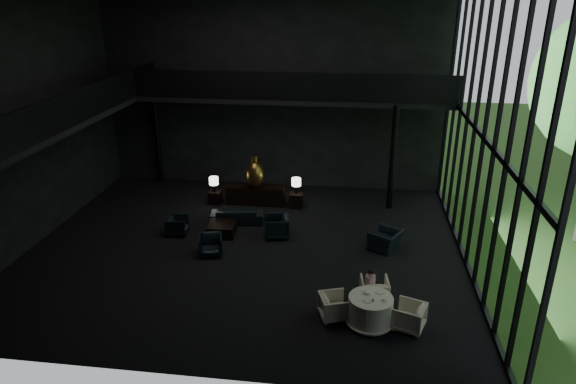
# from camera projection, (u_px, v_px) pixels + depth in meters

# --- Properties ---
(floor) EXTENTS (14.00, 12.00, 0.02)m
(floor) POSITION_uv_depth(u_px,v_px,m) (246.00, 248.00, 16.76)
(floor) COLOR black
(floor) RESTS_ON ground
(wall_back) EXTENTS (14.00, 0.04, 8.00)m
(wall_back) POSITION_uv_depth(u_px,v_px,m) (273.00, 92.00, 20.81)
(wall_back) COLOR black
(wall_back) RESTS_ON ground
(wall_front) EXTENTS (14.00, 0.04, 8.00)m
(wall_front) POSITION_uv_depth(u_px,v_px,m) (175.00, 209.00, 9.75)
(wall_front) COLOR black
(wall_front) RESTS_ON ground
(wall_left) EXTENTS (0.04, 12.00, 8.00)m
(wall_left) POSITION_uv_depth(u_px,v_px,m) (24.00, 122.00, 16.12)
(wall_left) COLOR black
(wall_left) RESTS_ON ground
(curtain_wall) EXTENTS (0.20, 12.00, 8.00)m
(curtain_wall) POSITION_uv_depth(u_px,v_px,m) (484.00, 137.00, 14.44)
(curtain_wall) COLOR black
(curtain_wall) RESTS_ON ground
(mezzanine_left) EXTENTS (2.00, 12.00, 0.25)m
(mezzanine_left) POSITION_uv_depth(u_px,v_px,m) (54.00, 123.00, 16.00)
(mezzanine_left) COLOR black
(mezzanine_left) RESTS_ON wall_left
(mezzanine_back) EXTENTS (12.00, 2.00, 0.25)m
(mezzanine_back) POSITION_uv_depth(u_px,v_px,m) (295.00, 97.00, 19.76)
(mezzanine_back) COLOR black
(mezzanine_back) RESTS_ON wall_back
(railing_left) EXTENTS (0.06, 12.00, 1.00)m
(railing_left) POSITION_uv_depth(u_px,v_px,m) (81.00, 105.00, 15.66)
(railing_left) COLOR black
(railing_left) RESTS_ON mezzanine_left
(railing_back) EXTENTS (12.00, 0.06, 1.00)m
(railing_back) POSITION_uv_depth(u_px,v_px,m) (292.00, 86.00, 18.62)
(railing_back) COLOR black
(railing_back) RESTS_ON mezzanine_back
(column_nw) EXTENTS (0.24, 0.24, 4.00)m
(column_nw) POSITION_uv_depth(u_px,v_px,m) (157.00, 137.00, 21.87)
(column_nw) COLOR black
(column_nw) RESTS_ON floor
(column_ne) EXTENTS (0.24, 0.24, 4.00)m
(column_ne) POSITION_uv_depth(u_px,v_px,m) (393.00, 159.00, 19.13)
(column_ne) COLOR black
(column_ne) RESTS_ON floor
(console) EXTENTS (2.29, 0.52, 0.73)m
(console) POSITION_uv_depth(u_px,v_px,m) (256.00, 195.00, 20.08)
(console) COLOR black
(console) RESTS_ON floor
(bronze_urn) EXTENTS (0.69, 0.69, 1.28)m
(bronze_urn) POSITION_uv_depth(u_px,v_px,m) (255.00, 174.00, 19.68)
(bronze_urn) COLOR #B59745
(bronze_urn) RESTS_ON console
(side_table_left) EXTENTS (0.46, 0.46, 0.51)m
(side_table_left) POSITION_uv_depth(u_px,v_px,m) (215.00, 197.00, 20.19)
(side_table_left) COLOR black
(side_table_left) RESTS_ON floor
(table_lamp_left) EXTENTS (0.36, 0.36, 0.61)m
(table_lamp_left) POSITION_uv_depth(u_px,v_px,m) (214.00, 182.00, 19.87)
(table_lamp_left) COLOR black
(table_lamp_left) RESTS_ON side_table_left
(side_table_right) EXTENTS (0.51, 0.51, 0.56)m
(side_table_right) POSITION_uv_depth(u_px,v_px,m) (296.00, 200.00, 19.86)
(side_table_right) COLOR black
(side_table_right) RESTS_ON floor
(table_lamp_right) EXTENTS (0.36, 0.36, 0.61)m
(table_lamp_right) POSITION_uv_depth(u_px,v_px,m) (296.00, 183.00, 19.61)
(table_lamp_right) COLOR black
(table_lamp_right) RESTS_ON side_table_right
(sofa) EXTENTS (1.75, 0.74, 0.66)m
(sofa) POSITION_uv_depth(u_px,v_px,m) (237.00, 214.00, 18.50)
(sofa) COLOR black
(sofa) RESTS_ON floor
(lounge_armchair_west) EXTENTS (0.63, 0.67, 0.64)m
(lounge_armchair_west) POSITION_uv_depth(u_px,v_px,m) (177.00, 226.00, 17.63)
(lounge_armchair_west) COLOR black
(lounge_armchair_west) RESTS_ON floor
(lounge_armchair_east) EXTENTS (0.92, 0.97, 0.86)m
(lounge_armchair_east) POSITION_uv_depth(u_px,v_px,m) (277.00, 225.00, 17.40)
(lounge_armchair_east) COLOR black
(lounge_armchair_east) RESTS_ON floor
(lounge_armchair_south) EXTENTS (0.80, 0.77, 0.68)m
(lounge_armchair_south) POSITION_uv_depth(u_px,v_px,m) (211.00, 245.00, 16.26)
(lounge_armchair_south) COLOR black
(lounge_armchair_south) RESTS_ON floor
(window_armchair) EXTENTS (0.97, 1.10, 0.80)m
(window_armchair) POSITION_uv_depth(u_px,v_px,m) (386.00, 238.00, 16.59)
(window_armchair) COLOR black
(window_armchair) RESTS_ON floor
(coffee_table) EXTENTS (0.99, 0.99, 0.41)m
(coffee_table) POSITION_uv_depth(u_px,v_px,m) (221.00, 229.00, 17.63)
(coffee_table) COLOR black
(coffee_table) RESTS_ON floor
(dining_table) EXTENTS (1.27, 1.27, 0.75)m
(dining_table) POSITION_uv_depth(u_px,v_px,m) (370.00, 312.00, 12.91)
(dining_table) COLOR white
(dining_table) RESTS_ON floor
(dining_chair_north) EXTENTS (0.77, 0.73, 0.72)m
(dining_chair_north) POSITION_uv_depth(u_px,v_px,m) (374.00, 289.00, 13.81)
(dining_chair_north) COLOR beige
(dining_chair_north) RESTS_ON floor
(dining_chair_east) EXTENTS (0.86, 0.88, 0.72)m
(dining_chair_east) POSITION_uv_depth(u_px,v_px,m) (409.00, 316.00, 12.70)
(dining_chair_east) COLOR beige
(dining_chair_east) RESTS_ON floor
(dining_chair_west) EXTENTS (0.79, 0.81, 0.67)m
(dining_chair_west) POSITION_uv_depth(u_px,v_px,m) (334.00, 306.00, 13.13)
(dining_chair_west) COLOR beige
(dining_chair_west) RESTS_ON floor
(child) EXTENTS (0.27, 0.27, 0.58)m
(child) POSITION_uv_depth(u_px,v_px,m) (371.00, 279.00, 13.59)
(child) COLOR pink
(child) RESTS_ON dining_chair_north
(plate_a) EXTENTS (0.32, 0.32, 0.02)m
(plate_a) POSITION_uv_depth(u_px,v_px,m) (368.00, 300.00, 12.62)
(plate_a) COLOR white
(plate_a) RESTS_ON dining_table
(plate_b) EXTENTS (0.25, 0.25, 0.02)m
(plate_b) POSITION_uv_depth(u_px,v_px,m) (380.00, 292.00, 12.97)
(plate_b) COLOR white
(plate_b) RESTS_ON dining_table
(saucer) EXTENTS (0.21, 0.21, 0.01)m
(saucer) POSITION_uv_depth(u_px,v_px,m) (384.00, 300.00, 12.62)
(saucer) COLOR white
(saucer) RESTS_ON dining_table
(coffee_cup) EXTENTS (0.08, 0.08, 0.05)m
(coffee_cup) POSITION_uv_depth(u_px,v_px,m) (384.00, 299.00, 12.61)
(coffee_cup) COLOR white
(coffee_cup) RESTS_ON saucer
(cereal_bowl) EXTENTS (0.16, 0.16, 0.08)m
(cereal_bowl) POSITION_uv_depth(u_px,v_px,m) (367.00, 292.00, 12.89)
(cereal_bowl) COLOR white
(cereal_bowl) RESTS_ON dining_table
(cream_pot) EXTENTS (0.07, 0.07, 0.07)m
(cream_pot) POSITION_uv_depth(u_px,v_px,m) (373.00, 300.00, 12.58)
(cream_pot) COLOR #99999E
(cream_pot) RESTS_ON dining_table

